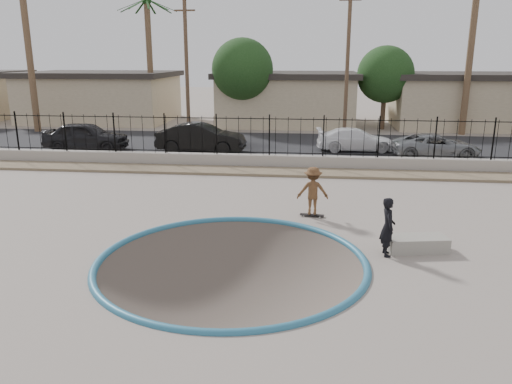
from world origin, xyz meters
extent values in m
cube|color=gray|center=(0.00, 12.00, -1.10)|extent=(120.00, 120.00, 2.20)
torus|color=#286785|center=(0.00, -1.00, 0.00)|extent=(7.04, 7.04, 0.20)
cube|color=#887759|center=(0.00, 9.20, 0.06)|extent=(42.00, 1.60, 0.11)
cube|color=gray|center=(0.00, 10.30, 0.30)|extent=(42.00, 0.45, 0.60)
cube|color=black|center=(0.00, 10.30, 0.72)|extent=(40.00, 0.04, 0.03)
cube|color=black|center=(0.00, 10.30, 2.30)|extent=(40.00, 0.04, 0.04)
cube|color=black|center=(0.00, 17.00, 0.02)|extent=(90.00, 8.00, 0.04)
cube|color=tan|center=(-15.00, 26.50, 1.75)|extent=(11.00, 8.00, 3.50)
cube|color=#2C2724|center=(-15.00, 26.50, 3.70)|extent=(11.60, 8.60, 0.40)
cube|color=tan|center=(0.00, 26.50, 1.75)|extent=(10.00, 8.00, 3.50)
cube|color=#2C2724|center=(0.00, 26.50, 3.70)|extent=(10.60, 8.60, 0.40)
cube|color=tan|center=(14.00, 26.50, 1.75)|extent=(12.00, 8.00, 3.50)
cube|color=#2C2724|center=(14.00, 26.50, 3.70)|extent=(12.60, 8.60, 0.40)
cylinder|color=brown|center=(-17.00, 20.00, 5.50)|extent=(0.44, 0.44, 11.00)
cylinder|color=brown|center=(-10.00, 24.00, 4.50)|extent=(0.44, 0.44, 9.00)
sphere|color=#173D15|center=(-10.00, 24.00, 8.95)|extent=(0.70, 0.70, 0.70)
cylinder|color=brown|center=(12.00, 22.00, 5.00)|extent=(0.44, 0.44, 10.00)
cylinder|color=#473323|center=(-6.00, 19.00, 4.50)|extent=(0.24, 0.24, 9.00)
cube|color=#473323|center=(-6.00, 19.00, 7.80)|extent=(1.30, 0.10, 0.10)
cylinder|color=#473323|center=(4.00, 19.00, 4.75)|extent=(0.24, 0.24, 9.50)
cube|color=#473323|center=(4.00, 19.00, 8.30)|extent=(1.30, 0.10, 0.10)
cylinder|color=#473323|center=(-3.00, 23.00, 1.50)|extent=(0.34, 0.34, 3.00)
sphere|color=#143311|center=(-3.00, 23.00, 4.20)|extent=(4.32, 4.32, 4.32)
cylinder|color=#473323|center=(7.00, 24.00, 1.38)|extent=(0.34, 0.34, 2.75)
sphere|color=#143311|center=(7.00, 24.00, 3.85)|extent=(3.96, 3.96, 3.96)
imported|color=brown|center=(2.04, 3.00, 0.78)|extent=(1.05, 0.64, 1.57)
cube|color=black|center=(2.04, 3.00, 0.06)|extent=(0.81, 0.29, 0.02)
cylinder|color=silver|center=(1.77, 2.96, 0.03)|extent=(0.05, 0.04, 0.05)
cylinder|color=silver|center=(1.79, 3.11, 0.03)|extent=(0.05, 0.04, 0.05)
cylinder|color=silver|center=(2.30, 2.89, 0.03)|extent=(0.05, 0.04, 0.05)
cylinder|color=silver|center=(2.31, 3.04, 0.03)|extent=(0.05, 0.04, 0.05)
imported|color=black|center=(4.00, -0.07, 0.79)|extent=(0.43, 0.61, 1.58)
cube|color=gray|center=(4.86, 0.34, 0.20)|extent=(1.70, 0.97, 0.40)
imported|color=black|center=(-10.46, 13.49, 0.82)|extent=(4.66, 2.03, 1.56)
imported|color=black|center=(-3.99, 13.60, 0.82)|extent=(4.79, 1.77, 1.57)
imported|color=white|center=(4.37, 15.00, 0.65)|extent=(4.35, 2.01, 1.23)
imported|color=gray|center=(8.34, 13.44, 0.64)|extent=(4.51, 2.31, 1.22)
camera|label=1|loc=(1.94, -12.71, 5.11)|focal=35.00mm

